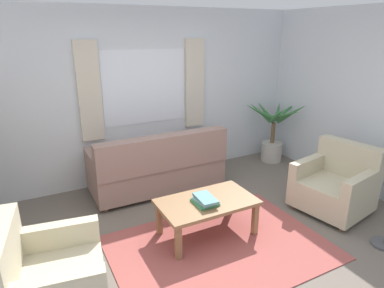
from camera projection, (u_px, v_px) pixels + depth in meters
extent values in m
plane|color=#6B6056|center=(220.00, 248.00, 3.68)|extent=(6.24, 6.24, 0.00)
cube|color=silver|center=(144.00, 96.00, 5.15)|extent=(5.32, 0.12, 2.60)
cube|color=white|center=(145.00, 87.00, 5.05)|extent=(1.30, 0.01, 1.10)
cube|color=beige|center=(89.00, 92.00, 4.66)|extent=(0.32, 0.06, 1.40)
cube|color=beige|center=(194.00, 84.00, 5.39)|extent=(0.32, 0.06, 1.40)
cube|color=#9E4C47|center=(220.00, 247.00, 3.67)|extent=(2.30, 1.65, 0.01)
cube|color=gray|center=(157.00, 173.00, 4.99)|extent=(1.90, 0.80, 0.38)
cube|color=gray|center=(164.00, 152.00, 4.58)|extent=(1.90, 0.20, 0.48)
cube|color=gray|center=(207.00, 144.00, 5.27)|extent=(0.16, 0.80, 0.24)
cube|color=gray|center=(96.00, 164.00, 4.51)|extent=(0.16, 0.80, 0.24)
cylinder|color=olive|center=(197.00, 169.00, 5.68)|extent=(0.06, 0.06, 0.06)
cylinder|color=olive|center=(96.00, 190.00, 4.94)|extent=(0.06, 0.06, 0.06)
cylinder|color=olive|center=(216.00, 183.00, 5.18)|extent=(0.06, 0.06, 0.06)
cylinder|color=olive|center=(106.00, 208.00, 4.43)|extent=(0.06, 0.06, 0.06)
cube|color=#BCB293|center=(1.00, 257.00, 2.52)|extent=(0.30, 0.86, 0.46)
cube|color=#BCB293|center=(53.00, 236.00, 2.98)|extent=(0.81, 0.24, 0.22)
cylinder|color=olive|center=(95.00, 275.00, 3.23)|extent=(0.05, 0.05, 0.06)
cube|color=#BCB293|center=(332.00, 194.00, 4.37)|extent=(0.94, 0.97, 0.36)
cube|color=#BCB293|center=(350.00, 159.00, 4.43)|extent=(0.33, 0.86, 0.46)
cube|color=#BCB293|center=(310.00, 165.00, 4.54)|extent=(0.81, 0.26, 0.22)
cube|color=#BCB293|center=(363.00, 183.00, 4.00)|extent=(0.81, 0.26, 0.22)
cylinder|color=olive|center=(293.00, 206.00, 4.50)|extent=(0.05, 0.05, 0.06)
cylinder|color=olive|center=(341.00, 228.00, 3.99)|extent=(0.05, 0.05, 0.06)
cylinder|color=olive|center=(320.00, 192.00, 4.87)|extent=(0.05, 0.05, 0.06)
cylinder|color=olive|center=(367.00, 211.00, 4.37)|extent=(0.05, 0.05, 0.06)
cube|color=olive|center=(207.00, 202.00, 3.79)|extent=(1.10, 0.64, 0.04)
cube|color=olive|center=(178.00, 243.00, 3.43)|extent=(0.06, 0.06, 0.40)
cube|color=olive|center=(255.00, 219.00, 3.86)|extent=(0.06, 0.06, 0.40)
cube|color=olive|center=(159.00, 219.00, 3.87)|extent=(0.06, 0.06, 0.40)
cube|color=olive|center=(230.00, 200.00, 4.30)|extent=(0.06, 0.06, 0.40)
cube|color=#387F4C|center=(205.00, 202.00, 3.72)|extent=(0.24, 0.26, 0.02)
cube|color=#5B8E93|center=(205.00, 201.00, 3.71)|extent=(0.22, 0.26, 0.03)
cube|color=#5B8E93|center=(206.00, 198.00, 3.69)|extent=(0.20, 0.32, 0.03)
cylinder|color=#B7B2A8|center=(271.00, 152.00, 6.09)|extent=(0.37, 0.37, 0.34)
cylinder|color=brown|center=(273.00, 133.00, 5.98)|extent=(0.07, 0.07, 0.37)
cone|color=#38753D|center=(287.00, 110.00, 5.98)|extent=(0.57, 0.11, 0.35)
cone|color=#38753D|center=(278.00, 111.00, 6.06)|extent=(0.43, 0.39, 0.32)
cone|color=#38753D|center=(265.00, 111.00, 6.05)|extent=(0.13, 0.45, 0.35)
cone|color=#38753D|center=(260.00, 112.00, 5.95)|extent=(0.34, 0.42, 0.39)
cone|color=#38753D|center=(260.00, 112.00, 5.69)|extent=(0.64, 0.11, 0.40)
cone|color=#38753D|center=(277.00, 116.00, 5.60)|extent=(0.32, 0.49, 0.39)
cone|color=#38753D|center=(287.00, 115.00, 5.59)|extent=(0.11, 0.60, 0.32)
cone|color=#38753D|center=(292.00, 113.00, 5.74)|extent=(0.36, 0.48, 0.45)
cylinder|color=#4C4C51|center=(384.00, 244.00, 3.72)|extent=(0.28, 0.28, 0.03)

